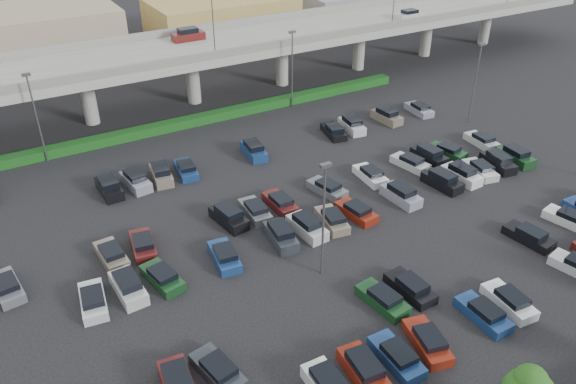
{
  "coord_description": "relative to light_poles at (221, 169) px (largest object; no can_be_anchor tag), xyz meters",
  "views": [
    {
      "loc": [
        -20.57,
        -37.95,
        29.85
      ],
      "look_at": [
        2.45,
        1.73,
        2.0
      ],
      "focal_mm": 35.0,
      "sensor_mm": 36.0,
      "label": 1
    }
  ],
  "objects": [
    {
      "name": "parked_cars",
      "position": [
        4.91,
        -6.14,
        -5.62
      ],
      "size": [
        62.87,
        41.65,
        1.67
      ],
      "color": "#551716",
      "rests_on": "ground"
    },
    {
      "name": "light_poles",
      "position": [
        0.0,
        0.0,
        0.0
      ],
      "size": [
        66.9,
        48.38,
        10.3
      ],
      "color": "#4D4D52",
      "rests_on": "ground"
    },
    {
      "name": "hedge",
      "position": [
        4.13,
        23.0,
        -5.69
      ],
      "size": [
        66.0,
        1.6,
        1.1
      ],
      "primitive_type": "cube",
      "color": "#113D14",
      "rests_on": "ground"
    },
    {
      "name": "ground",
      "position": [
        4.13,
        -2.0,
        -6.24
      ],
      "size": [
        280.0,
        280.0,
        0.0
      ],
      "primitive_type": "plane",
      "color": "black"
    },
    {
      "name": "distant_buildings",
      "position": [
        16.5,
        59.81,
        -2.49
      ],
      "size": [
        138.0,
        24.0,
        9.0
      ],
      "color": "gray",
      "rests_on": "ground"
    },
    {
      "name": "overpass",
      "position": [
        3.91,
        30.01,
        0.73
      ],
      "size": [
        150.0,
        13.0,
        15.8
      ],
      "color": "gray",
      "rests_on": "ground"
    }
  ]
}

